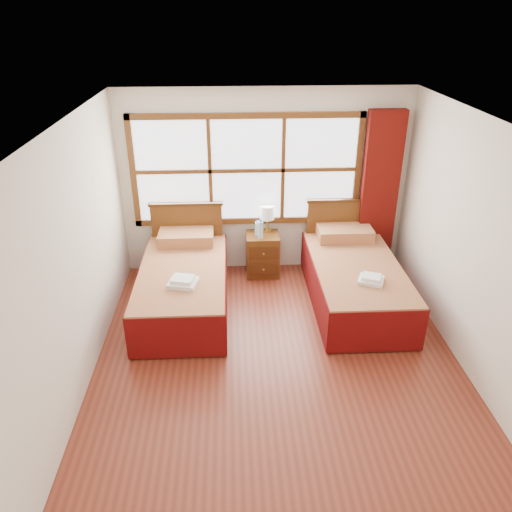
{
  "coord_description": "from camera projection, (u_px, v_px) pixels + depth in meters",
  "views": [
    {
      "loc": [
        -0.47,
        -4.41,
        3.54
      ],
      "look_at": [
        -0.2,
        0.7,
        0.95
      ],
      "focal_mm": 35.0,
      "sensor_mm": 36.0,
      "label": 1
    }
  ],
  "objects": [
    {
      "name": "bed_right",
      "position": [
        354.0,
        278.0,
        6.52
      ],
      "size": [
        1.11,
        2.16,
        1.08
      ],
      "color": "#42240D",
      "rests_on": "floor"
    },
    {
      "name": "towels_right",
      "position": [
        371.0,
        279.0,
        5.92
      ],
      "size": [
        0.36,
        0.34,
        0.08
      ],
      "rotation": [
        0.0,
        0.0,
        -0.38
      ],
      "color": "white",
      "rests_on": "bed_right"
    },
    {
      "name": "curtain",
      "position": [
        379.0,
        193.0,
        6.98
      ],
      "size": [
        0.5,
        0.16,
        2.3
      ],
      "primitive_type": "cube",
      "color": "#5B0D09",
      "rests_on": "wall_back"
    },
    {
      "name": "floor",
      "position": [
        277.0,
        360.0,
        5.55
      ],
      "size": [
        4.5,
        4.5,
        0.0
      ],
      "primitive_type": "plane",
      "color": "maroon",
      "rests_on": "ground"
    },
    {
      "name": "wall_back",
      "position": [
        264.0,
        183.0,
        6.97
      ],
      "size": [
        4.0,
        0.0,
        4.0
      ],
      "primitive_type": "plane",
      "rotation": [
        1.57,
        0.0,
        0.0
      ],
      "color": "silver",
      "rests_on": "floor"
    },
    {
      "name": "bottle_far",
      "position": [
        261.0,
        229.0,
        6.91
      ],
      "size": [
        0.07,
        0.07,
        0.28
      ],
      "color": "silver",
      "rests_on": "nightstand"
    },
    {
      "name": "wall_left",
      "position": [
        76.0,
        260.0,
        4.87
      ],
      "size": [
        0.0,
        4.5,
        4.5
      ],
      "primitive_type": "plane",
      "rotation": [
        1.57,
        0.0,
        1.57
      ],
      "color": "silver",
      "rests_on": "floor"
    },
    {
      "name": "ceiling",
      "position": [
        283.0,
        124.0,
        4.38
      ],
      "size": [
        4.5,
        4.5,
        0.0
      ],
      "primitive_type": "plane",
      "rotation": [
        3.14,
        0.0,
        0.0
      ],
      "color": "white",
      "rests_on": "wall_back"
    },
    {
      "name": "towels_left",
      "position": [
        183.0,
        282.0,
        5.88
      ],
      "size": [
        0.38,
        0.35,
        0.1
      ],
      "rotation": [
        0.0,
        0.0,
        -0.23
      ],
      "color": "white",
      "rests_on": "bed_left"
    },
    {
      "name": "lamp",
      "position": [
        267.0,
        213.0,
        7.05
      ],
      "size": [
        0.2,
        0.2,
        0.39
      ],
      "color": "gold",
      "rests_on": "nightstand"
    },
    {
      "name": "bottle_near",
      "position": [
        257.0,
        229.0,
        6.98
      ],
      "size": [
        0.06,
        0.06,
        0.23
      ],
      "color": "silver",
      "rests_on": "nightstand"
    },
    {
      "name": "window",
      "position": [
        247.0,
        170.0,
        6.83
      ],
      "size": [
        3.16,
        0.06,
        1.56
      ],
      "color": "white",
      "rests_on": "wall_back"
    },
    {
      "name": "bed_left",
      "position": [
        184.0,
        283.0,
        6.42
      ],
      "size": [
        1.1,
        2.13,
        1.07
      ],
      "color": "#42240D",
      "rests_on": "floor"
    },
    {
      "name": "wall_right",
      "position": [
        476.0,
        251.0,
        5.06
      ],
      "size": [
        0.0,
        4.5,
        4.5
      ],
      "primitive_type": "plane",
      "rotation": [
        1.57,
        0.0,
        -1.57
      ],
      "color": "silver",
      "rests_on": "floor"
    },
    {
      "name": "nightstand",
      "position": [
        263.0,
        255.0,
        7.19
      ],
      "size": [
        0.47,
        0.46,
        0.62
      ],
      "color": "#5A3313",
      "rests_on": "floor"
    }
  ]
}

